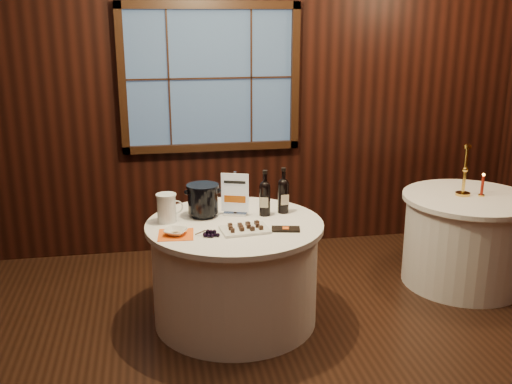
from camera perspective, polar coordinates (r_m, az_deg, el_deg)
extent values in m
cube|color=black|center=(5.59, -4.38, 9.27)|extent=(6.00, 0.02, 3.00)
cube|color=#395178|center=(5.55, -4.38, 10.77)|extent=(1.50, 0.01, 1.20)
cylinder|color=white|center=(4.46, -2.00, -7.84)|extent=(1.20, 1.20, 0.73)
cylinder|color=white|center=(4.31, -2.05, -3.18)|extent=(1.28, 1.28, 0.04)
cylinder|color=white|center=(5.35, 19.27, -4.53)|extent=(1.00, 1.00, 0.73)
cylinder|color=white|center=(5.23, 19.66, -0.58)|extent=(1.08, 1.08, 0.04)
cube|color=#B5B5BC|center=(4.47, -1.97, -2.05)|extent=(0.20, 0.15, 0.02)
cube|color=#B5B5BC|center=(4.42, -2.00, -0.02)|extent=(0.03, 0.02, 0.31)
cube|color=white|center=(4.41, -1.97, -0.07)|extent=(0.20, 0.07, 0.29)
cylinder|color=black|center=(4.43, 0.84, -0.86)|extent=(0.08, 0.08, 0.22)
sphere|color=black|center=(4.39, 0.85, 0.52)|extent=(0.08, 0.08, 0.08)
cylinder|color=black|center=(4.38, 0.85, 1.29)|extent=(0.03, 0.03, 0.10)
cylinder|color=black|center=(4.36, 0.85, 1.92)|extent=(0.04, 0.04, 0.02)
cube|color=beige|center=(4.39, 0.95, -1.02)|extent=(0.06, 0.02, 0.08)
cylinder|color=black|center=(4.49, 2.61, -0.60)|extent=(0.08, 0.08, 0.22)
sphere|color=black|center=(4.46, 2.63, 0.77)|extent=(0.08, 0.08, 0.08)
cylinder|color=black|center=(4.44, 2.64, 1.53)|extent=(0.03, 0.03, 0.10)
cylinder|color=black|center=(4.43, 2.65, 2.16)|extent=(0.04, 0.04, 0.02)
cube|color=beige|center=(4.45, 2.74, -0.76)|extent=(0.06, 0.01, 0.08)
cylinder|color=black|center=(4.45, -5.04, -2.13)|extent=(0.17, 0.17, 0.03)
cylinder|color=black|center=(4.41, -5.08, -0.76)|extent=(0.22, 0.22, 0.19)
cylinder|color=black|center=(4.38, -5.11, 0.57)|extent=(0.24, 0.24, 0.02)
cube|color=white|center=(4.13, -1.06, -3.62)|extent=(0.35, 0.25, 0.02)
cube|color=black|center=(4.16, 2.85, -3.55)|extent=(0.21, 0.14, 0.02)
cylinder|color=#3D2816|center=(4.06, -5.36, -3.91)|extent=(0.07, 0.03, 0.03)
cylinder|color=white|center=(4.33, -8.51, -1.59)|extent=(0.13, 0.13, 0.20)
cylinder|color=white|center=(4.30, -8.57, -0.27)|extent=(0.15, 0.15, 0.01)
torus|color=white|center=(4.33, -7.60, -1.42)|extent=(0.10, 0.01, 0.10)
cube|color=#FC6015|center=(4.10, -7.64, -4.05)|extent=(0.26, 0.26, 0.00)
imported|color=white|center=(4.09, -7.65, -3.78)|extent=(0.20, 0.20, 0.04)
cylinder|color=gold|center=(5.23, 19.08, -0.17)|extent=(0.12, 0.12, 0.02)
cylinder|color=gold|center=(5.18, 19.29, 1.93)|extent=(0.03, 0.03, 0.37)
cylinder|color=gold|center=(5.14, 19.50, 4.12)|extent=(0.06, 0.06, 0.03)
cylinder|color=gold|center=(5.26, 20.67, -0.30)|extent=(0.05, 0.05, 0.01)
cylinder|color=maroon|center=(5.24, 20.76, 0.60)|extent=(0.02, 0.02, 0.16)
sphere|color=#FFB23F|center=(5.22, 20.86, 1.56)|extent=(0.02, 0.02, 0.02)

